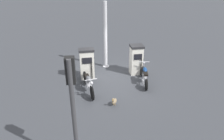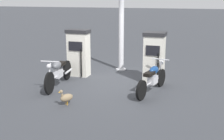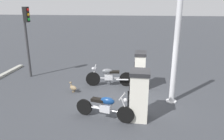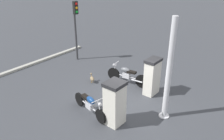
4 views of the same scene
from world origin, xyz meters
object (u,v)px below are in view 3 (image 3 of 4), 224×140
(fuel_pump_far, at_px, (139,95))
(motorcycle_near_pump, at_px, (109,76))
(motorcycle_far_pump, at_px, (105,107))
(canopy_support_pole, at_px, (175,56))
(roadside_traffic_light, at_px, (27,30))
(wandering_duck, at_px, (73,88))
(fuel_pump_near, at_px, (140,70))

(fuel_pump_far, xyz_separation_m, motorcycle_near_pump, (1.39, -2.79, -0.38))
(motorcycle_near_pump, distance_m, motorcycle_far_pump, 2.95)
(motorcycle_near_pump, bearing_deg, canopy_support_pole, 153.58)
(motorcycle_far_pump, relative_size, canopy_support_pole, 0.52)
(motorcycle_near_pump, xyz_separation_m, roadside_traffic_light, (4.17, -0.76, 1.93))
(motorcycle_near_pump, distance_m, wandering_duck, 1.72)
(motorcycle_near_pump, bearing_deg, fuel_pump_far, 116.50)
(wandering_duck, bearing_deg, fuel_pump_near, -162.85)
(fuel_pump_near, distance_m, motorcycle_near_pump, 1.44)
(wandering_duck, bearing_deg, motorcycle_far_pump, 130.96)
(motorcycle_far_pump, xyz_separation_m, roadside_traffic_light, (4.48, -3.70, 1.97))
(fuel_pump_far, relative_size, motorcycle_far_pump, 0.84)
(fuel_pump_far, distance_m, canopy_support_pole, 2.17)
(motorcycle_near_pump, bearing_deg, motorcycle_far_pump, 95.99)
(motorcycle_near_pump, relative_size, motorcycle_far_pump, 1.10)
(motorcycle_far_pump, bearing_deg, canopy_support_pole, -145.21)
(motorcycle_near_pump, height_order, wandering_duck, motorcycle_near_pump)
(motorcycle_far_pump, distance_m, canopy_support_pole, 3.17)
(motorcycle_near_pump, bearing_deg, fuel_pump_near, 176.36)
(fuel_pump_far, bearing_deg, canopy_support_pole, -130.15)
(fuel_pump_near, xyz_separation_m, canopy_support_pole, (-1.25, 1.22, 0.99))
(roadside_traffic_light, bearing_deg, fuel_pump_near, 171.31)
(roadside_traffic_light, bearing_deg, fuel_pump_far, 147.41)
(fuel_pump_near, height_order, motorcycle_far_pump, fuel_pump_near)
(canopy_support_pole, bearing_deg, motorcycle_near_pump, -26.42)
(roadside_traffic_light, height_order, canopy_support_pole, canopy_support_pole)
(motorcycle_far_pump, bearing_deg, fuel_pump_far, -172.62)
(wandering_duck, height_order, canopy_support_pole, canopy_support_pole)
(fuel_pump_far, relative_size, roadside_traffic_light, 0.48)
(wandering_duck, xyz_separation_m, roadside_traffic_light, (2.76, -1.72, 2.19))
(wandering_duck, bearing_deg, motorcycle_near_pump, -145.94)
(fuel_pump_far, xyz_separation_m, motorcycle_far_pump, (1.08, 0.14, -0.42))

